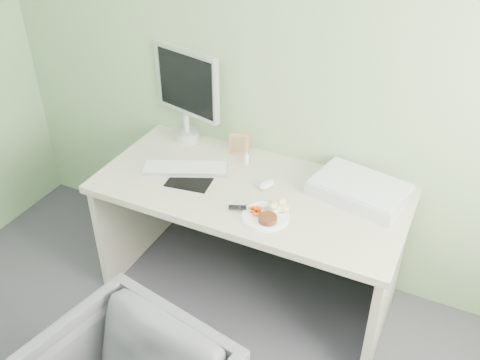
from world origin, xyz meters
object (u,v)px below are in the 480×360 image
at_px(desk, 250,216).
at_px(monitor, 187,90).
at_px(scanner, 360,190).
at_px(plate, 266,216).

bearing_deg(desk, monitor, 149.88).
xyz_separation_m(desk, scanner, (0.52, 0.17, 0.22)).
xyz_separation_m(plate, monitor, (-0.71, 0.51, 0.30)).
distance_m(desk, scanner, 0.59).
bearing_deg(scanner, monitor, -176.08).
distance_m(plate, scanner, 0.51).
height_order(desk, plate, plate).
xyz_separation_m(scanner, monitor, (-1.06, 0.14, 0.27)).
bearing_deg(plate, desk, 131.37).
bearing_deg(desk, plate, -48.63).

